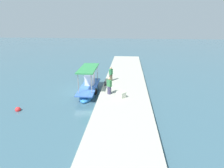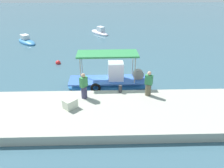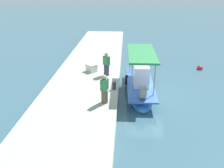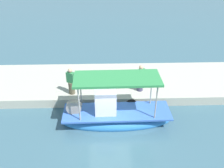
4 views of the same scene
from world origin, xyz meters
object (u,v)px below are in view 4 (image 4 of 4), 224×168
object	(u,v)px
fisherman_near_bollard	(71,82)
mooring_bollard	(102,93)
main_fishing_boat	(115,115)
fisherman_by_crate	(140,79)
cargo_crate	(149,77)

from	to	relation	value
fisherman_near_bollard	mooring_bollard	world-z (taller)	fisherman_near_bollard
main_fishing_boat	fisherman_by_crate	world-z (taller)	main_fishing_boat
fisherman_near_bollard	fisherman_by_crate	xyz separation A→B (m)	(-4.19, -0.23, 0.01)
fisherman_by_crate	cargo_crate	distance (m)	1.51
mooring_bollard	main_fishing_boat	bearing A→B (deg)	113.37
fisherman_near_bollard	fisherman_by_crate	distance (m)	4.19
main_fishing_boat	fisherman_near_bollard	distance (m)	3.43
fisherman_near_bollard	main_fishing_boat	bearing A→B (deg)	139.89
main_fishing_boat	cargo_crate	xyz separation A→B (m)	(-2.39, -3.59, 0.34)
main_fishing_boat	cargo_crate	distance (m)	4.33
main_fishing_boat	fisherman_near_bollard	xyz separation A→B (m)	(2.54, -2.14, 0.83)
mooring_bollard	cargo_crate	size ratio (longest dim) A/B	0.70
cargo_crate	fisherman_near_bollard	bearing A→B (deg)	16.37
fisherman_by_crate	mooring_bollard	world-z (taller)	fisherman_by_crate
main_fishing_boat	mooring_bollard	distance (m)	1.87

